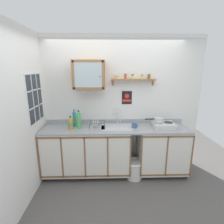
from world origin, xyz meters
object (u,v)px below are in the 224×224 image
sink (116,128)px  wall_cabinet (89,75)px  bottle_detergent_teal_1 (74,119)px  saucepan (158,120)px  bottle_soda_green_0 (79,120)px  mug (135,125)px  hot_plate_stove (164,125)px  warning_sign (127,98)px  bottle_juice_amber_2 (71,124)px  dish_rack (97,126)px  trash_bin (134,169)px

sink → wall_cabinet: wall_cabinet is taller
bottle_detergent_teal_1 → saucepan: bearing=-3.4°
bottle_soda_green_0 → mug: (1.01, 0.01, -0.11)m
bottle_detergent_teal_1 → wall_cabinet: 0.86m
bottle_soda_green_0 → bottle_detergent_teal_1: (-0.10, 0.12, -0.01)m
hot_plate_stove → warning_sign: (-0.66, 0.29, 0.47)m
bottle_detergent_teal_1 → bottle_juice_amber_2: (-0.03, -0.19, -0.03)m
sink → mug: sink is taller
sink → saucepan: size_ratio=1.61×
bottle_juice_amber_2 → mug: (1.15, 0.08, -0.06)m
dish_rack → mug: bearing=1.2°
warning_sign → bottle_juice_amber_2: bearing=-160.7°
hot_plate_stove → bottle_detergent_teal_1: bearing=176.0°
bottle_detergent_teal_1 → sink: bearing=-5.0°
saucepan → wall_cabinet: bearing=174.8°
wall_cabinet → dish_rack: bearing=-48.7°
sink → warning_sign: size_ratio=2.19×
hot_plate_stove → bottle_juice_amber_2: 1.69m
bottle_soda_green_0 → dish_rack: bottle_soda_green_0 is taller
trash_bin → wall_cabinet: bearing=160.8°
bottle_juice_amber_2 → warning_sign: 1.16m
warning_sign → bottle_soda_green_0: bearing=-161.8°
sink → bottle_soda_green_0: bearing=-175.5°
bottle_detergent_teal_1 → mug: bearing=-5.5°
hot_plate_stove → dish_rack: size_ratio=1.38×
bottle_juice_amber_2 → warning_sign: size_ratio=0.99×
warning_sign → bottle_detergent_teal_1: bearing=-170.2°
bottle_soda_green_0 → wall_cabinet: wall_cabinet is taller
sink → hot_plate_stove: (0.87, -0.05, 0.07)m
sink → dish_rack: size_ratio=1.96×
hot_plate_stove → wall_cabinet: 1.64m
mug → trash_bin: 0.83m
hot_plate_stove → bottle_detergent_teal_1: (-1.65, 0.12, 0.10)m
saucepan → bottle_soda_green_0: bottle_soda_green_0 is taller
wall_cabinet → trash_bin: wall_cabinet is taller
saucepan → sink: bearing=178.2°
hot_plate_stove → dish_rack: 1.23m
bottle_juice_amber_2 → warning_sign: warning_sign is taller
bottle_juice_amber_2 → trash_bin: 1.44m
dish_rack → wall_cabinet: bearing=131.3°
mug → bottle_soda_green_0: bearing=-179.2°
dish_rack → wall_cabinet: size_ratio=0.50×
bottle_detergent_teal_1 → wall_cabinet: wall_cabinet is taller
hot_plate_stove → trash_bin: bearing=-164.8°
mug → trash_bin: (-0.01, -0.16, -0.81)m
saucepan → wall_cabinet: wall_cabinet is taller
sink → hot_plate_stove: 0.87m
trash_bin → dish_rack: bearing=168.4°
dish_rack → warning_sign: (0.57, 0.29, 0.47)m
wall_cabinet → warning_sign: 0.84m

